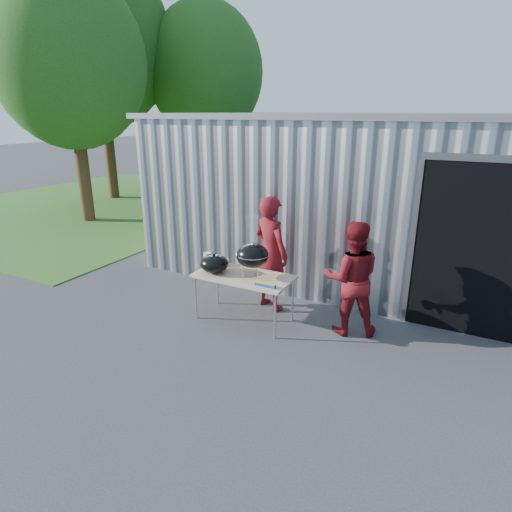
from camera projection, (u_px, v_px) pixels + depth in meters
The scene contains 14 objects.
ground at pixel (236, 337), 6.25m from camera, with size 80.00×80.00×0.00m, color #333336.
building at pixel (380, 189), 9.19m from camera, with size 8.20×6.20×3.10m.
grass_patch at pixel (104, 203), 15.27m from camera, with size 10.00×12.00×0.02m, color #2D591E.
tree_left at pixel (69, 61), 11.51m from camera, with size 4.10×4.10×6.79m.
tree_mid at pixel (98, 41), 14.60m from camera, with size 5.00×5.00×8.28m.
tree_far at pixel (205, 72), 15.24m from camera, with size 4.13×4.13×6.84m.
folding_table at pixel (244, 278), 6.56m from camera, with size 1.50×0.75×0.75m.
kettle_grill at pixel (252, 251), 6.33m from camera, with size 0.49×0.49×0.95m.
grill_lid at pixel (214, 264), 6.62m from camera, with size 0.44×0.44×0.32m.
paper_towels at pixel (208, 261), 6.73m from camera, with size 0.12×0.12×0.28m, color white.
white_tub at pixel (222, 262), 6.97m from camera, with size 0.20×0.15×0.10m, color white.
foil_box at pixel (265, 285), 6.10m from camera, with size 0.32×0.06×0.06m.
person_cook at pixel (271, 254), 6.92m from camera, with size 0.69×0.45×1.89m, color maroon.
person_bystander at pixel (352, 278), 6.15m from camera, with size 0.82×0.64×1.70m, color maroon.
Camera 1 is at (2.86, -4.76, 3.13)m, focal length 30.00 mm.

